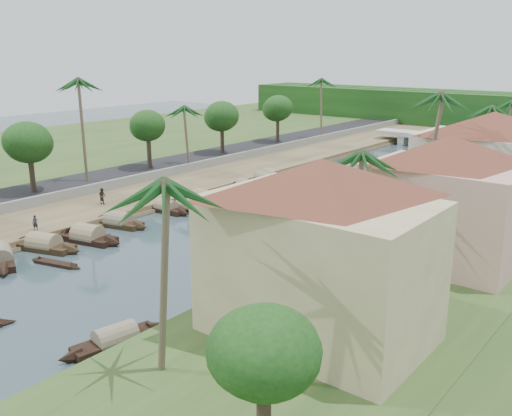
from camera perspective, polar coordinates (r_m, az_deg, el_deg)
The scene contains 41 objects.
ground at distance 47.27m, azimuth -12.47°, elevation -5.82°, with size 220.00×220.00×0.00m, color #31434A.
left_bank at distance 71.27m, azimuth -8.29°, elevation 1.99°, with size 10.00×180.00×0.80m, color brown.
right_bank at distance 52.47m, azimuth 19.13°, elevation -3.47°, with size 16.00×180.00×1.20m, color #2A481C.
road at distance 77.47m, azimuth -12.64°, elevation 3.09°, with size 8.00×180.00×1.40m, color black.
retaining_wall at distance 74.10m, azimuth -10.56°, elevation 3.16°, with size 0.40×180.00×1.10m, color slate.
far_left_fill at distance 99.19m, azimuth -22.42°, elevation 4.96°, with size 45.00×220.00×1.35m, color #2A481C.
treeline at distance 132.60m, azimuth 23.36°, elevation 8.72°, with size 120.00×14.00×8.00m.
bridge at distance 106.30m, azimuth 19.11°, elevation 6.50°, with size 28.00×4.00×2.40m.
building_near at distance 31.60m, azimuth 6.35°, elevation -4.05°, with size 14.85×14.85×10.20m.
building_mid at distance 45.17m, azimuth 18.34°, elevation 0.92°, with size 14.11×14.11×9.70m.
building_far at distance 58.47m, azimuth 22.29°, elevation 4.00°, with size 15.59×15.59×10.20m.
sampan_3 at distance 51.44m, azimuth -24.18°, elevation -4.59°, with size 8.18×4.96×2.22m.
sampan_4 at distance 53.28m, azimuth -20.43°, elevation -3.52°, with size 7.94×4.01×2.22m.
sampan_5 at distance 54.28m, azimuth -16.44°, elevation -2.81°, with size 7.80×3.49×2.40m.
sampan_6 at distance 58.10m, azimuth -13.62°, elevation -1.40°, with size 7.28×3.20×2.14m.
sampan_7 at distance 62.23m, azimuth -9.00°, elevation -0.03°, with size 6.88×1.73×1.87m.
sampan_8 at distance 62.30m, azimuth -6.92°, elevation 0.07°, with size 6.20×2.01×1.94m.
sampan_9 at distance 63.30m, azimuth -5.73°, elevation 0.36°, with size 7.92×3.08×2.00m.
sampan_10 at distance 65.48m, azimuth -5.28°, elevation 0.89°, with size 7.91×2.28×2.16m.
sampan_11 at distance 70.29m, azimuth -0.95°, elevation 1.97°, with size 7.68×3.54×2.17m.
sampan_12 at distance 74.49m, azimuth 0.90°, elevation 2.76°, with size 9.09×5.48×2.20m.
sampan_13 at distance 76.76m, azimuth 1.58°, elevation 3.14°, with size 7.76×4.11×2.12m.
sampan_14 at distance 35.53m, azimuth -13.85°, elevation -12.67°, with size 2.69×7.35×1.81m.
sampan_15 at distance 47.23m, azimuth 3.30°, elevation -4.94°, with size 4.11×7.71×2.07m.
sampan_16 at distance 59.56m, azimuth 12.67°, elevation -0.93°, with size 4.78×9.19×2.23m.
canoe_1 at distance 49.40m, azimuth -19.41°, elevation -5.29°, with size 5.25×2.14×0.84m.
canoe_2 at distance 62.79m, azimuth -2.46°, elevation 0.00°, with size 6.34×1.14×0.92m.
palm_0 at distance 26.84m, azimuth -10.04°, elevation 2.08°, with size 3.20×3.20×11.37m.
palm_1 at distance 40.49m, azimuth 10.39°, elevation 5.06°, with size 3.20×3.20×10.28m.
palm_2 at distance 53.57m, azimuth 17.08°, elevation 10.46°, with size 3.20×3.20×13.43m.
palm_3 at distance 66.77m, azimuth 22.32°, elevation 9.07°, with size 3.20×3.20×11.28m.
palm_5 at distance 71.40m, azimuth -17.27°, elevation 11.86°, with size 3.20×3.20×13.64m.
palm_6 at distance 80.05m, azimuth -6.98°, elevation 9.80°, with size 3.20×3.20×9.36m.
palm_8 at distance 104.53m, azimuth 6.68°, elevation 12.49°, with size 3.20×3.20×11.89m.
tree_2 at distance 68.24m, azimuth -21.78°, elevation 6.03°, with size 5.26×5.26×7.77m.
tree_3 at distance 78.14m, azimuth -10.77°, elevation 8.01°, with size 4.68×4.68×7.64m.
tree_4 at distance 88.50m, azimuth -3.43°, elevation 9.07°, with size 5.19×5.19×7.78m.
tree_5 at distance 99.70m, azimuth 2.20°, elevation 9.87°, with size 5.02×5.02×7.80m.
tree_7 at distance 22.06m, azimuth 0.81°, elevation -14.37°, with size 4.18×4.18×6.55m.
person_near at distance 56.40m, azimuth -21.21°, elevation -1.38°, with size 0.53×0.35×1.45m, color #23252B.
person_far at distance 63.77m, azimuth -15.13°, elevation 1.18°, with size 0.85×0.66×1.76m, color #2B2A1E.
Camera 1 is at (34.64, -27.34, 16.95)m, focal length 40.00 mm.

